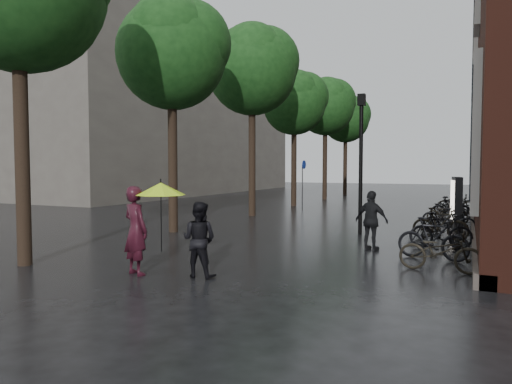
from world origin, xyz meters
The scene contains 11 objects.
ground centered at (0.00, 0.00, 0.00)m, with size 120.00×120.00×0.00m, color black.
bg_building centered at (-22.00, 28.00, 7.00)m, with size 16.00×30.00×14.00m, color #47423D.
street_trees centered at (-3.99, 15.91, 6.34)m, with size 4.33×34.03×8.91m.
person_burgundy centered at (-1.05, 1.36, 0.94)m, with size 0.68×0.45×1.88m, color black.
person_black centered at (0.27, 1.75, 0.78)m, with size 0.76×0.59×1.56m, color black.
lime_umbrella centered at (-0.47, 1.47, 1.82)m, with size 1.03×1.03×1.52m.
pedestrian_walking centered at (2.91, 6.31, 0.82)m, with size 0.96×0.40×1.63m, color black.
parked_bicycles centered at (4.62, 11.98, 0.47)m, with size 2.01×16.25×1.03m.
ad_lightbox centered at (4.88, 12.28, 0.96)m, with size 0.29×1.27×1.91m.
lamp_post centered at (1.95, 9.35, 2.88)m, with size 0.24×0.24×4.74m.
cycle_sign centered at (-3.24, 18.33, 1.77)m, with size 0.14×0.49×2.67m.
Camera 1 is at (5.29, -6.20, 2.26)m, focal length 32.00 mm.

